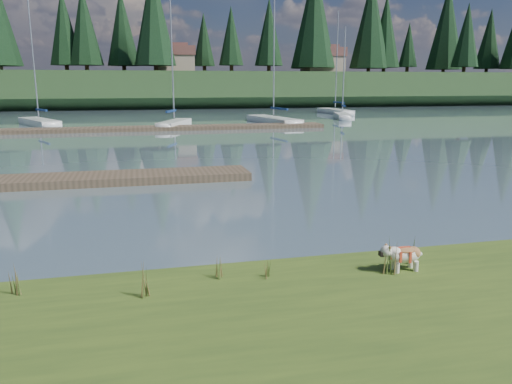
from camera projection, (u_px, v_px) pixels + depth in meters
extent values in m
plane|color=slate|center=(139.00, 131.00, 39.16)|extent=(200.00, 200.00, 0.00)
cube|color=#1F361A|center=(136.00, 90.00, 79.46)|extent=(200.00, 20.00, 5.00)
cylinder|color=silver|center=(397.00, 268.00, 8.98)|extent=(0.09, 0.09, 0.19)
cylinder|color=silver|center=(392.00, 264.00, 9.15)|extent=(0.09, 0.09, 0.19)
cylinder|color=silver|center=(416.00, 266.00, 9.06)|extent=(0.09, 0.09, 0.19)
cylinder|color=silver|center=(410.00, 262.00, 9.24)|extent=(0.09, 0.09, 0.19)
ellipsoid|color=silver|center=(405.00, 255.00, 9.07)|extent=(0.62, 0.31, 0.29)
ellipsoid|color=#A26B3C|center=(405.00, 250.00, 9.05)|extent=(0.44, 0.29, 0.10)
ellipsoid|color=silver|center=(386.00, 251.00, 8.96)|extent=(0.22, 0.23, 0.22)
cube|color=black|center=(381.00, 254.00, 8.95)|extent=(0.07, 0.11, 0.08)
cube|color=#4C3D2C|center=(33.00, 182.00, 18.27)|extent=(16.00, 2.00, 0.30)
cube|color=#4C3D2C|center=(165.00, 128.00, 39.58)|extent=(26.00, 2.20, 0.30)
cube|color=silver|center=(39.00, 123.00, 43.69)|extent=(4.55, 7.13, 0.70)
ellipsoid|color=silver|center=(28.00, 121.00, 46.39)|extent=(2.25, 2.43, 0.70)
cylinder|color=silver|center=(32.00, 50.00, 42.36)|extent=(0.12, 0.12, 11.15)
cube|color=navy|center=(41.00, 110.00, 42.70)|extent=(1.41, 2.64, 0.20)
cube|color=silver|center=(174.00, 125.00, 41.87)|extent=(3.41, 6.00, 0.70)
ellipsoid|color=silver|center=(184.00, 122.00, 44.73)|extent=(1.79, 1.97, 0.70)
cylinder|color=silver|center=(172.00, 60.00, 40.74)|extent=(0.12, 0.12, 9.31)
cube|color=navy|center=(171.00, 111.00, 40.84)|extent=(1.05, 2.26, 0.20)
cube|color=silver|center=(273.00, 121.00, 46.01)|extent=(3.33, 8.37, 0.70)
ellipsoid|color=silver|center=(255.00, 118.00, 49.65)|extent=(2.16, 2.52, 0.70)
cylinder|color=silver|center=(274.00, 44.00, 44.54)|extent=(0.12, 0.12, 12.55)
cube|color=navy|center=(279.00, 109.00, 44.77)|extent=(0.80, 3.23, 0.20)
cube|color=silver|center=(342.00, 117.00, 51.53)|extent=(2.70, 5.54, 0.70)
ellipsoid|color=silver|center=(339.00, 115.00, 54.17)|extent=(1.55, 1.75, 0.70)
cylinder|color=silver|center=(344.00, 70.00, 50.51)|extent=(0.12, 0.12, 8.35)
cube|color=navy|center=(343.00, 106.00, 50.56)|extent=(0.80, 2.12, 0.20)
cube|color=silver|center=(335.00, 112.00, 59.75)|extent=(1.86, 7.37, 0.70)
ellipsoid|color=silver|center=(323.00, 110.00, 63.21)|extent=(1.65, 2.04, 0.70)
cylinder|color=silver|center=(337.00, 60.00, 58.45)|extent=(0.12, 0.12, 10.94)
cube|color=navy|center=(339.00, 102.00, 58.56)|extent=(0.28, 2.92, 0.20)
cone|color=#475B23|center=(145.00, 280.00, 7.93)|extent=(0.03, 0.03, 0.58)
cone|color=brown|center=(153.00, 284.00, 7.90)|extent=(0.03, 0.03, 0.47)
cone|color=#475B23|center=(149.00, 277.00, 7.96)|extent=(0.03, 0.03, 0.64)
cone|color=brown|center=(155.00, 285.00, 7.95)|extent=(0.03, 0.03, 0.41)
cone|color=#475B23|center=(147.00, 283.00, 7.86)|extent=(0.03, 0.03, 0.53)
cone|color=#475B23|center=(214.00, 268.00, 8.69)|extent=(0.03, 0.03, 0.38)
cone|color=brown|center=(221.00, 271.00, 8.66)|extent=(0.03, 0.03, 0.30)
cone|color=#475B23|center=(218.00, 266.00, 8.73)|extent=(0.03, 0.03, 0.42)
cone|color=brown|center=(223.00, 271.00, 8.71)|extent=(0.03, 0.03, 0.27)
cone|color=#475B23|center=(216.00, 271.00, 8.62)|extent=(0.03, 0.03, 0.34)
cone|color=#475B23|center=(387.00, 256.00, 8.88)|extent=(0.03, 0.03, 0.66)
cone|color=brown|center=(395.00, 261.00, 8.85)|extent=(0.03, 0.03, 0.53)
cone|color=#475B23|center=(390.00, 254.00, 8.91)|extent=(0.03, 0.03, 0.73)
cone|color=brown|center=(395.00, 261.00, 8.90)|extent=(0.03, 0.03, 0.46)
cone|color=#475B23|center=(390.00, 259.00, 8.81)|extent=(0.03, 0.03, 0.60)
cone|color=#475B23|center=(12.00, 280.00, 8.03)|extent=(0.03, 0.03, 0.48)
cone|color=brown|center=(19.00, 284.00, 8.00)|extent=(0.03, 0.03, 0.38)
cone|color=#475B23|center=(16.00, 278.00, 8.07)|extent=(0.03, 0.03, 0.53)
cone|color=brown|center=(21.00, 284.00, 8.05)|extent=(0.03, 0.03, 0.34)
cone|color=#475B23|center=(12.00, 283.00, 7.97)|extent=(0.03, 0.03, 0.43)
cone|color=#475B23|center=(264.00, 268.00, 8.77)|extent=(0.03, 0.03, 0.34)
cone|color=brown|center=(271.00, 270.00, 8.74)|extent=(0.03, 0.03, 0.27)
cone|color=#475B23|center=(267.00, 266.00, 8.81)|extent=(0.03, 0.03, 0.37)
cone|color=brown|center=(272.00, 270.00, 8.79)|extent=(0.03, 0.03, 0.24)
cone|color=#475B23|center=(266.00, 270.00, 8.70)|extent=(0.03, 0.03, 0.31)
cone|color=#475B23|center=(408.00, 249.00, 9.40)|extent=(0.03, 0.03, 0.55)
cone|color=brown|center=(415.00, 253.00, 9.37)|extent=(0.03, 0.03, 0.44)
cone|color=#475B23|center=(410.00, 247.00, 9.44)|extent=(0.03, 0.03, 0.61)
cone|color=brown|center=(415.00, 254.00, 9.42)|extent=(0.03, 0.03, 0.39)
cone|color=#475B23|center=(411.00, 252.00, 9.34)|extent=(0.03, 0.03, 0.50)
cube|color=#33281C|center=(157.00, 285.00, 9.13)|extent=(60.00, 0.50, 0.14)
cylinder|color=#382619|center=(67.00, 67.00, 75.50)|extent=(0.60, 0.60, 1.80)
cone|color=black|center=(64.00, 27.00, 74.24)|extent=(4.84, 4.84, 11.00)
cylinder|color=#382619|center=(156.00, 67.00, 72.76)|extent=(0.60, 0.60, 1.80)
cone|color=black|center=(154.00, 15.00, 71.21)|extent=(6.16, 6.16, 14.00)
cylinder|color=#382619|center=(232.00, 68.00, 79.29)|extent=(0.60, 0.60, 1.80)
cone|color=black|center=(231.00, 36.00, 78.22)|extent=(3.96, 3.96, 9.00)
cylinder|color=#382619|center=(313.00, 68.00, 80.35)|extent=(0.60, 0.60, 1.80)
cone|color=black|center=(314.00, 16.00, 78.60)|extent=(7.04, 7.04, 16.00)
cylinder|color=#382619|center=(383.00, 69.00, 86.38)|extent=(0.60, 0.60, 1.80)
cone|color=black|center=(386.00, 31.00, 85.02)|extent=(5.28, 5.28, 12.00)
cylinder|color=#382619|center=(464.00, 69.00, 85.54)|extent=(0.60, 0.60, 1.80)
cone|color=black|center=(467.00, 35.00, 84.32)|extent=(4.62, 4.62, 10.50)
cube|color=gray|center=(174.00, 65.00, 78.08)|extent=(6.00, 5.00, 2.80)
cube|color=brown|center=(173.00, 51.00, 77.63)|extent=(6.30, 5.30, 1.40)
cube|color=brown|center=(173.00, 45.00, 77.46)|extent=(4.20, 3.60, 0.70)
cube|color=gray|center=(323.00, 65.00, 81.64)|extent=(6.00, 5.00, 2.80)
cube|color=brown|center=(323.00, 52.00, 81.19)|extent=(6.30, 5.30, 1.40)
cube|color=brown|center=(323.00, 47.00, 81.02)|extent=(4.20, 3.60, 0.70)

